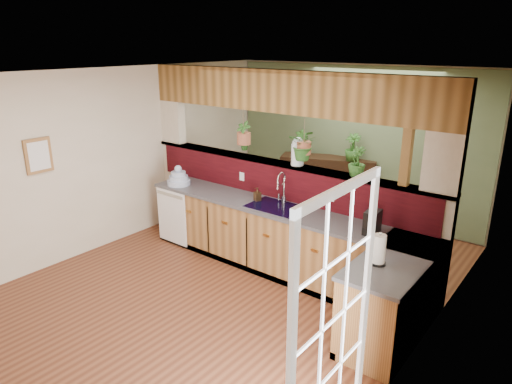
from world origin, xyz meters
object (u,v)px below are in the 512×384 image
Objects in this scene: coffee_maker at (372,223)px; shelving_console at (327,187)px; dish_stack at (179,179)px; glass_jar at (298,151)px; paper_towel at (379,250)px; faucet at (282,186)px; soap_dispenser at (257,194)px.

coffee_maker reaches higher than shelving_console.
dish_stack reaches higher than coffee_maker.
paper_towel is at bearing -33.31° from glass_jar.
faucet is 1.16× the size of glass_jar.
faucet is 1.63× the size of coffee_maker.
coffee_maker is at bearing 119.16° from paper_towel.
glass_jar is (0.09, 0.22, 0.44)m from faucet.
coffee_maker is (1.68, -0.09, 0.03)m from soap_dispenser.
glass_jar reaches higher than faucet.
coffee_maker is 3.02m from shelving_console.
paper_towel is at bearing -65.73° from coffee_maker.
paper_towel reaches higher than coffee_maker.
paper_towel is 0.87× the size of glass_jar.
coffee_maker is at bearing 1.27° from dish_stack.
glass_jar is (1.77, 0.49, 0.58)m from dish_stack.
faucet reaches higher than coffee_maker.
soap_dispenser is at bearing -140.48° from glass_jar.
dish_stack is at bearing -170.75° from faucet.
faucet reaches higher than soap_dispenser.
faucet is 1.71m from dish_stack.
glass_jar is at bearing 156.75° from coffee_maker.
shelving_console is at bearing 94.49° from soap_dispenser.
soap_dispenser is 0.79m from glass_jar.
soap_dispenser is 0.11× the size of shelving_console.
paper_towel is 2.03m from glass_jar.
faucet reaches higher than shelving_console.
dish_stack is at bearing -164.52° from glass_jar.
soap_dispenser is at bearing -159.66° from faucet.
faucet is at bearing -99.20° from shelving_console.
dish_stack is at bearing -173.46° from soap_dispenser.
faucet is 2.39× the size of soap_dispenser.
glass_jar is at bearing -95.34° from shelving_console.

